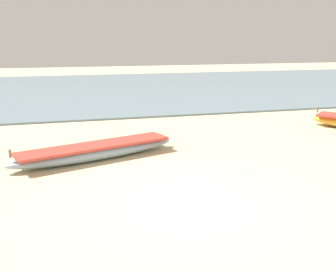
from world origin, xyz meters
The scene contains 3 objects.
ground centered at (0.00, 0.00, 0.00)m, with size 80.00×80.00×0.00m, color beige.
sea_water centered at (0.00, 18.85, 0.04)m, with size 60.00×20.00×0.08m, color slate.
fishing_boat_0 centered at (-1.51, 3.61, 0.23)m, with size 4.81×2.31×0.61m.
Camera 1 is at (-2.34, -7.03, 3.22)m, focal length 42.93 mm.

